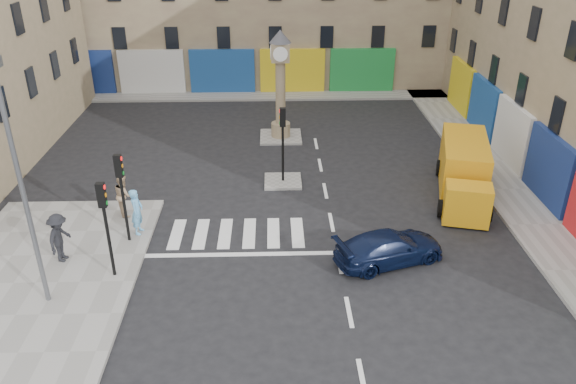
{
  "coord_description": "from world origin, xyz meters",
  "views": [
    {
      "loc": [
        -2.48,
        -16.83,
        12.08
      ],
      "look_at": [
        -1.9,
        3.0,
        2.0
      ],
      "focal_mm": 35.0,
      "sensor_mm": 36.0,
      "label": 1
    }
  ],
  "objects_px": {
    "pedestrian_blue": "(137,211)",
    "traffic_light_island": "(283,133)",
    "lamp_post": "(19,176)",
    "pedestrian_tan": "(124,195)",
    "clock_pillar": "(280,78)",
    "navy_sedan": "(389,248)",
    "pedestrian_dark": "(60,238)",
    "yellow_van": "(464,170)",
    "traffic_light_left_far": "(121,184)",
    "traffic_light_left_near": "(105,215)"
  },
  "relations": [
    {
      "from": "pedestrian_tan",
      "to": "pedestrian_blue",
      "type": "bearing_deg",
      "value": -173.65
    },
    {
      "from": "navy_sedan",
      "to": "pedestrian_blue",
      "type": "xyz_separation_m",
      "value": [
        -9.88,
        2.19,
        0.51
      ]
    },
    {
      "from": "clock_pillar",
      "to": "pedestrian_tan",
      "type": "distance_m",
      "value": 11.79
    },
    {
      "from": "pedestrian_tan",
      "to": "traffic_light_island",
      "type": "bearing_deg",
      "value": -87.99
    },
    {
      "from": "pedestrian_blue",
      "to": "pedestrian_tan",
      "type": "xyz_separation_m",
      "value": [
        -0.9,
        1.6,
        -0.05
      ]
    },
    {
      "from": "pedestrian_dark",
      "to": "navy_sedan",
      "type": "bearing_deg",
      "value": -81.99
    },
    {
      "from": "lamp_post",
      "to": "navy_sedan",
      "type": "distance_m",
      "value": 12.96
    },
    {
      "from": "clock_pillar",
      "to": "navy_sedan",
      "type": "xyz_separation_m",
      "value": [
        3.88,
        -13.02,
        -2.93
      ]
    },
    {
      "from": "traffic_light_island",
      "to": "lamp_post",
      "type": "xyz_separation_m",
      "value": [
        -8.2,
        -9.2,
        2.2
      ]
    },
    {
      "from": "lamp_post",
      "to": "yellow_van",
      "type": "relative_size",
      "value": 1.21
    },
    {
      "from": "pedestrian_blue",
      "to": "pedestrian_dark",
      "type": "relative_size",
      "value": 1.0
    },
    {
      "from": "lamp_post",
      "to": "navy_sedan",
      "type": "bearing_deg",
      "value": 10.2
    },
    {
      "from": "yellow_van",
      "to": "pedestrian_blue",
      "type": "height_order",
      "value": "yellow_van"
    },
    {
      "from": "pedestrian_tan",
      "to": "pedestrian_dark",
      "type": "bearing_deg",
      "value": 133.17
    },
    {
      "from": "traffic_light_island",
      "to": "lamp_post",
      "type": "height_order",
      "value": "lamp_post"
    },
    {
      "from": "pedestrian_dark",
      "to": "traffic_light_island",
      "type": "bearing_deg",
      "value": -42.12
    },
    {
      "from": "yellow_van",
      "to": "pedestrian_tan",
      "type": "distance_m",
      "value": 15.4
    },
    {
      "from": "clock_pillar",
      "to": "pedestrian_tan",
      "type": "bearing_deg",
      "value": -126.77
    },
    {
      "from": "traffic_light_left_far",
      "to": "clock_pillar",
      "type": "relative_size",
      "value": 0.61
    },
    {
      "from": "yellow_van",
      "to": "pedestrian_tan",
      "type": "bearing_deg",
      "value": -158.9
    },
    {
      "from": "lamp_post",
      "to": "pedestrian_dark",
      "type": "height_order",
      "value": "lamp_post"
    },
    {
      "from": "clock_pillar",
      "to": "lamp_post",
      "type": "bearing_deg",
      "value": -118.35
    },
    {
      "from": "navy_sedan",
      "to": "pedestrian_dark",
      "type": "bearing_deg",
      "value": 69.47
    },
    {
      "from": "traffic_light_left_near",
      "to": "lamp_post",
      "type": "xyz_separation_m",
      "value": [
        -1.9,
        -1.4,
        2.17
      ]
    },
    {
      "from": "yellow_van",
      "to": "pedestrian_dark",
      "type": "distance_m",
      "value": 17.68
    },
    {
      "from": "clock_pillar",
      "to": "yellow_van",
      "type": "xyz_separation_m",
      "value": [
        8.39,
        -7.41,
        -2.36
      ]
    },
    {
      "from": "traffic_light_left_far",
      "to": "clock_pillar",
      "type": "bearing_deg",
      "value": 61.06
    },
    {
      "from": "traffic_light_island",
      "to": "pedestrian_blue",
      "type": "height_order",
      "value": "traffic_light_island"
    },
    {
      "from": "navy_sedan",
      "to": "pedestrian_dark",
      "type": "xyz_separation_m",
      "value": [
        -12.33,
        0.25,
        0.5
      ]
    },
    {
      "from": "lamp_post",
      "to": "pedestrian_blue",
      "type": "bearing_deg",
      "value": 63.24
    },
    {
      "from": "lamp_post",
      "to": "navy_sedan",
      "type": "height_order",
      "value": "lamp_post"
    },
    {
      "from": "yellow_van",
      "to": "navy_sedan",
      "type": "bearing_deg",
      "value": -114.51
    },
    {
      "from": "navy_sedan",
      "to": "yellow_van",
      "type": "xyz_separation_m",
      "value": [
        4.51,
        5.61,
        0.57
      ]
    },
    {
      "from": "clock_pillar",
      "to": "pedestrian_blue",
      "type": "height_order",
      "value": "clock_pillar"
    },
    {
      "from": "clock_pillar",
      "to": "navy_sedan",
      "type": "relative_size",
      "value": 1.43
    },
    {
      "from": "traffic_light_left_far",
      "to": "lamp_post",
      "type": "xyz_separation_m",
      "value": [
        -1.9,
        -3.8,
        2.17
      ]
    },
    {
      "from": "yellow_van",
      "to": "pedestrian_blue",
      "type": "bearing_deg",
      "value": -152.34
    },
    {
      "from": "traffic_light_island",
      "to": "clock_pillar",
      "type": "height_order",
      "value": "clock_pillar"
    },
    {
      "from": "traffic_light_left_far",
      "to": "yellow_van",
      "type": "height_order",
      "value": "traffic_light_left_far"
    },
    {
      "from": "navy_sedan",
      "to": "clock_pillar",
      "type": "bearing_deg",
      "value": -2.8
    },
    {
      "from": "pedestrian_blue",
      "to": "pedestrian_tan",
      "type": "height_order",
      "value": "pedestrian_blue"
    },
    {
      "from": "lamp_post",
      "to": "pedestrian_tan",
      "type": "height_order",
      "value": "lamp_post"
    },
    {
      "from": "navy_sedan",
      "to": "pedestrian_tan",
      "type": "xyz_separation_m",
      "value": [
        -10.78,
        3.78,
        0.46
      ]
    },
    {
      "from": "navy_sedan",
      "to": "pedestrian_tan",
      "type": "height_order",
      "value": "pedestrian_tan"
    },
    {
      "from": "lamp_post",
      "to": "pedestrian_blue",
      "type": "distance_m",
      "value": 6.11
    },
    {
      "from": "traffic_light_island",
      "to": "pedestrian_tan",
      "type": "distance_m",
      "value": 7.78
    },
    {
      "from": "pedestrian_blue",
      "to": "lamp_post",
      "type": "bearing_deg",
      "value": 159.3
    },
    {
      "from": "lamp_post",
      "to": "pedestrian_tan",
      "type": "relative_size",
      "value": 4.48
    },
    {
      "from": "pedestrian_blue",
      "to": "traffic_light_island",
      "type": "bearing_deg",
      "value": -45.06
    },
    {
      "from": "pedestrian_blue",
      "to": "pedestrian_dark",
      "type": "distance_m",
      "value": 3.13
    }
  ]
}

